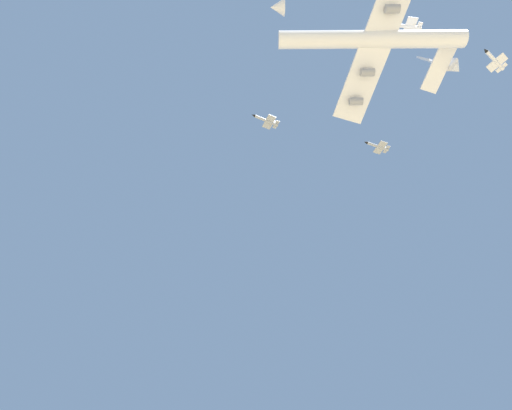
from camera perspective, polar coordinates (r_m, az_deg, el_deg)
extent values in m
cylinder|color=white|center=(163.14, 16.21, 21.83)|extent=(49.02, 55.87, 6.40)
cone|color=white|center=(154.33, 3.09, 26.43)|extent=(7.87, 7.75, 6.08)
cone|color=white|center=(179.61, 26.66, 17.12)|extent=(6.24, 6.79, 5.76)
cube|color=white|center=(162.95, 16.98, 21.53)|extent=(40.36, 55.12, 19.10)
cylinder|color=gray|center=(161.30, 14.13, 14.22)|extent=(5.53, 5.75, 3.00)
cylinder|color=gray|center=(160.73, 15.67, 17.84)|extent=(5.53, 5.75, 3.00)
cylinder|color=gray|center=(161.83, 18.95, 25.03)|extent=(5.53, 5.75, 3.00)
cube|color=white|center=(182.98, 23.82, 18.35)|extent=(8.83, 7.48, 10.12)
cube|color=white|center=(176.51, 24.94, 17.95)|extent=(17.06, 21.66, 7.30)
cylinder|color=#999EA3|center=(225.08, 17.05, 8.02)|extent=(12.16, 7.48, 1.50)
cone|color=black|center=(221.70, 15.44, 8.65)|extent=(2.47, 2.27, 1.50)
cube|color=#999EA3|center=(225.62, 17.38, 7.86)|extent=(7.67, 9.13, 0.24)
cube|color=#999EA3|center=(229.21, 18.08, 7.85)|extent=(2.21, 1.31, 2.60)
cube|color=#999EA3|center=(227.84, 18.19, 7.59)|extent=(4.04, 5.17, 0.20)
cylinder|color=silver|center=(211.61, 31.03, 17.32)|extent=(13.03, 4.16, 1.50)
cone|color=black|center=(207.23, 30.00, 18.67)|extent=(2.27, 1.88, 1.50)
cube|color=silver|center=(212.34, 31.25, 17.03)|extent=(5.96, 8.74, 0.24)
cube|color=silver|center=(216.47, 31.54, 16.61)|extent=(2.39, 0.69, 2.60)
cube|color=silver|center=(215.08, 31.73, 16.39)|extent=(2.95, 5.11, 0.20)
cylinder|color=#999EA3|center=(209.17, 1.52, 11.98)|extent=(12.48, 6.69, 1.50)
cone|color=black|center=(207.50, -0.39, 12.74)|extent=(2.44, 2.19, 1.50)
cube|color=#999EA3|center=(209.36, 1.90, 11.80)|extent=(7.29, 9.10, 0.24)
cube|color=#999EA3|center=(212.22, 2.87, 11.70)|extent=(2.27, 1.16, 2.60)
cube|color=#999EA3|center=(210.73, 2.89, 11.45)|extent=(3.79, 5.20, 0.20)
cylinder|color=silver|center=(191.62, 20.71, 22.81)|extent=(10.73, 9.73, 1.50)
cone|color=black|center=(189.02, 18.49, 23.38)|extent=(2.49, 2.45, 1.50)
cube|color=silver|center=(191.99, 21.16, 22.67)|extent=(8.60, 8.91, 0.24)
cube|color=silver|center=(195.41, 22.11, 22.59)|extent=(1.93, 1.74, 2.60)
cube|color=silver|center=(193.86, 22.26, 22.40)|extent=(4.68, 4.92, 0.20)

